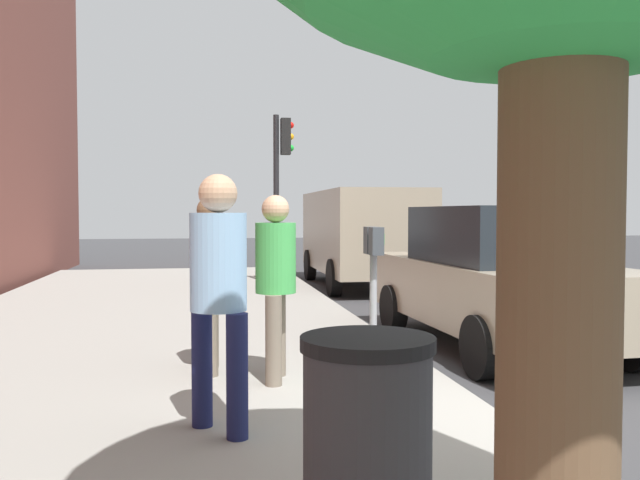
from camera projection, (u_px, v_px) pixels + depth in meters
The scene contains 10 objects.
ground_plane at pixel (491, 425), 5.36m from camera, with size 80.00×80.00×0.00m, color #38383A.
sidewalk_slab at pixel (101, 437), 4.83m from camera, with size 28.00×6.00×0.15m, color gray.
parking_meter at pixel (374, 269), 6.33m from camera, with size 0.36×0.12×1.41m.
pedestrian_at_meter at pixel (276, 273), 6.14m from camera, with size 0.51×0.37×1.71m.
pedestrian_bystander at pixel (219, 280), 4.68m from camera, with size 0.47×0.39×1.81m.
parking_officer at pixel (210, 270), 6.49m from camera, with size 0.52×0.37×1.70m.
parked_sedan_near at pixel (499, 277), 8.30m from camera, with size 4.46×2.08×1.77m.
parked_van_far at pixel (362, 232), 15.36m from camera, with size 5.23×2.19×2.18m.
traffic_signal at pixel (281, 171), 14.16m from camera, with size 0.24×0.44×3.60m.
trash_bin at pixel (367, 451), 2.92m from camera, with size 0.59×0.59×1.01m.
Camera 1 is at (-4.97, 2.28, 1.69)m, focal length 37.70 mm.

